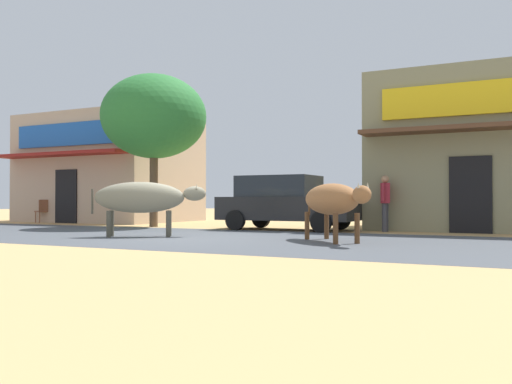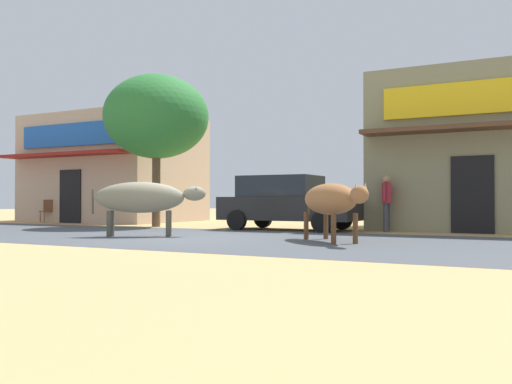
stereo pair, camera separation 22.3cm
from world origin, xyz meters
name	(u,v)px [view 1 (the left image)]	position (x,y,z in m)	size (l,w,h in m)	color
ground	(189,237)	(0.00, 0.00, 0.00)	(80.00, 80.00, 0.00)	tan
asphalt_road	(189,237)	(0.00, 0.00, 0.00)	(72.00, 6.69, 0.00)	#484D53
storefront_left_cafe	(111,169)	(-8.75, 7.17, 2.23)	(6.55, 5.88, 4.46)	tan
storefront_right_club	(483,153)	(6.17, 7.17, 2.36)	(6.33, 5.88, 4.71)	gray
roadside_tree	(154,117)	(-3.93, 3.82, 3.73)	(3.55, 3.55, 5.16)	brown
parked_hatchback_car	(286,202)	(0.83, 4.04, 0.84)	(4.16, 1.94, 1.64)	black
cow_near_brown	(143,198)	(-1.07, -0.43, 0.96)	(2.54, 1.80, 1.35)	gray
cow_far_dark	(332,200)	(3.61, 0.12, 0.91)	(2.30, 2.33, 1.26)	#9E653A
pedestrian_by_shop	(385,199)	(3.76, 4.40, 0.94)	(0.35, 0.61, 1.61)	#3F3F47
cafe_chair_near_tree	(43,210)	(-9.97, 4.59, 0.51)	(0.55, 0.55, 0.92)	brown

